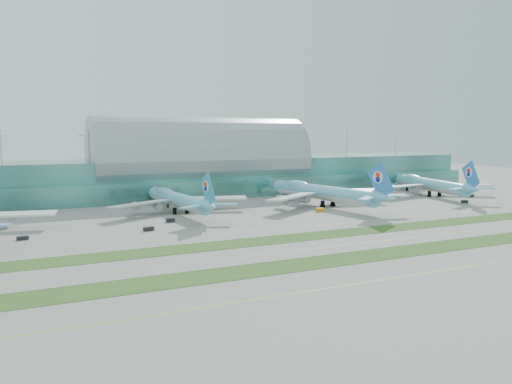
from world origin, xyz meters
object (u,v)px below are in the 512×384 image
airliner_c (321,191)px  airliner_d (430,184)px  airliner_b (177,199)px  terminal (201,169)px

airliner_c → airliner_d: (75.75, 8.08, -0.35)m
airliner_b → airliner_c: bearing=-13.7°
terminal → airliner_b: 67.20m
terminal → airliner_b: (-30.89, -59.12, -8.17)m
airliner_b → airliner_c: (67.20, -9.70, 0.85)m
terminal → airliner_c: (36.31, -68.82, -7.31)m
airliner_b → airliner_d: size_ratio=0.93×
airliner_b → airliner_c: airliner_c is taller
airliner_c → airliner_b: bearing=162.0°
airliner_b → airliner_c: size_ratio=0.88×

